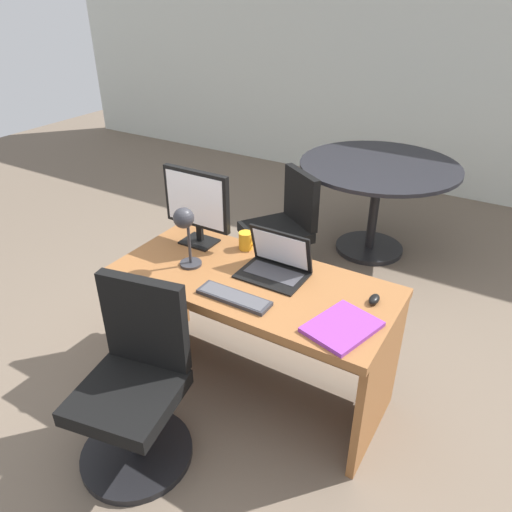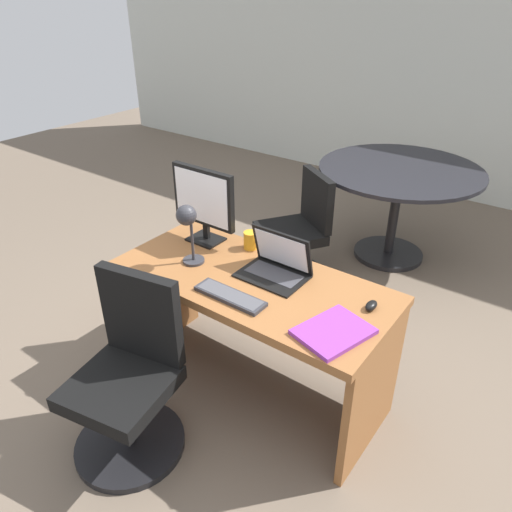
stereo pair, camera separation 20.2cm
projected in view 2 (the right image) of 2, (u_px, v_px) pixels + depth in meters
ground at (362, 276)px, 3.98m from camera, size 12.00×12.00×0.00m
back_wall at (475, 62)px, 4.80m from camera, size 10.00×0.10×2.80m
desk at (257, 307)px, 2.69m from camera, size 1.50×0.68×0.75m
monitor at (203, 200)px, 2.80m from camera, size 0.43×0.16×0.45m
laptop at (278, 261)px, 2.57m from camera, size 0.35×0.25×0.24m
keyboard at (230, 296)px, 2.40m from camera, size 0.38×0.11×0.02m
mouse at (371, 306)px, 2.31m from camera, size 0.05×0.09×0.04m
desk_lamp at (188, 223)px, 2.56m from camera, size 0.12×0.14×0.35m
book at (333, 332)px, 2.15m from camera, size 0.32×0.37×0.02m
coffee_mug at (251, 240)px, 2.81m from camera, size 0.11×0.08×0.10m
office_chair at (130, 384)px, 2.40m from camera, size 0.56×0.57×0.94m
meeting_table at (398, 191)px, 3.98m from camera, size 1.31×1.31×0.80m
meeting_chair_near at (297, 237)px, 3.85m from camera, size 0.64×0.65×0.85m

